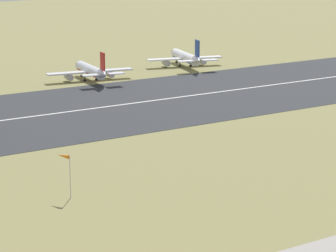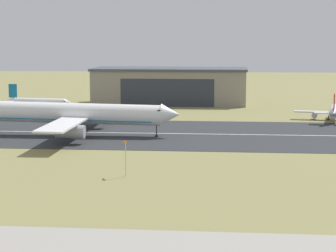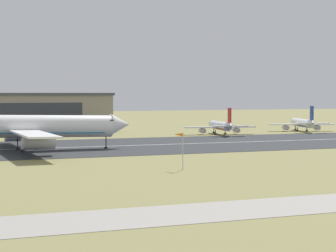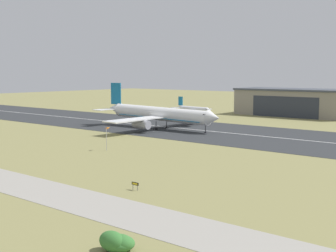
% 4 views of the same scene
% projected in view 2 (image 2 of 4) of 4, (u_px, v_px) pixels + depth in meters
% --- Properties ---
extents(ground_plane, '(726.83, 726.83, 0.00)m').
position_uv_depth(ground_plane, '(267.00, 183.00, 112.37)').
color(ground_plane, olive).
extents(runway_strip, '(486.83, 52.45, 0.06)m').
position_uv_depth(runway_strip, '(255.00, 135.00, 167.58)').
color(runway_strip, '#2B2D30').
rests_on(runway_strip, ground_plane).
extents(runway_centreline, '(438.15, 0.70, 0.01)m').
position_uv_depth(runway_centreline, '(255.00, 135.00, 167.57)').
color(runway_centreline, silver).
rests_on(runway_centreline, runway_strip).
extents(taxiway_road, '(365.12, 11.33, 0.05)m').
position_uv_depth(taxiway_road, '(283.00, 248.00, 77.46)').
color(taxiway_road, gray).
rests_on(taxiway_road, ground_plane).
extents(hangar_building, '(57.37, 23.25, 13.46)m').
position_uv_depth(hangar_building, '(170.00, 86.00, 245.68)').
color(hangar_building, gray).
rests_on(hangar_building, ground_plane).
extents(airplane_landing, '(55.33, 55.80, 17.24)m').
position_uv_depth(airplane_landing, '(73.00, 114.00, 165.44)').
color(airplane_landing, white).
rests_on(airplane_landing, ground_plane).
extents(airplane_parked_centre, '(23.95, 23.56, 8.87)m').
position_uv_depth(airplane_parked_centre, '(39.00, 102.00, 223.95)').
color(airplane_parked_centre, white).
rests_on(airplane_parked_centre, ground_plane).
extents(airplane_parked_east, '(23.80, 23.20, 8.82)m').
position_uv_depth(airplane_parked_east, '(334.00, 111.00, 196.24)').
color(airplane_parked_east, silver).
rests_on(airplane_parked_east, ground_plane).
extents(windsock_pole, '(1.34, 2.37, 6.47)m').
position_uv_depth(windsock_pole, '(124.00, 144.00, 117.54)').
color(windsock_pole, '#B7B7BC').
rests_on(windsock_pole, ground_plane).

